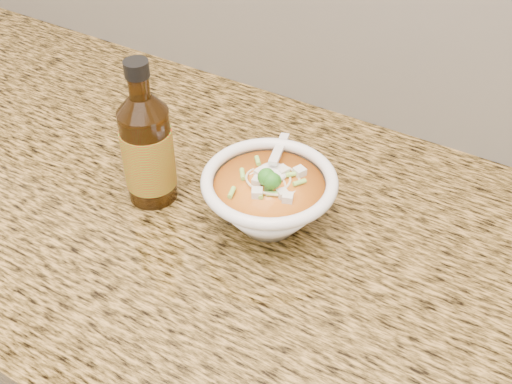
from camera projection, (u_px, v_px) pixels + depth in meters
The scene contains 3 objects.
counter_slab at pixel (256, 236), 0.88m from camera, with size 4.00×0.68×0.04m, color olive.
soup_bowl at pixel (269, 199), 0.85m from camera, with size 0.18×0.20×0.10m.
hot_sauce_bottle at pixel (148, 149), 0.86m from camera, with size 0.08×0.08×0.21m.
Camera 1 is at (0.32, 1.13, 1.50)m, focal length 45.00 mm.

